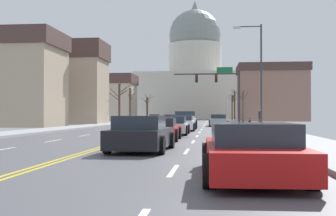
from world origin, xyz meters
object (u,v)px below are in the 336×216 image
at_px(signal_gantry, 220,84).
at_px(sedan_oncoming_01, 154,118).
at_px(sedan_near_04, 159,130).
at_px(bicycle_parked, 250,124).
at_px(sedan_near_05, 141,135).
at_px(sedan_oncoming_00, 170,119).
at_px(sedan_near_02, 182,123).
at_px(pickup_truck_near_01, 185,121).
at_px(sedan_near_03, 174,126).
at_px(street_lamp_right, 258,67).
at_px(sedan_near_06, 251,152).
at_px(pedestrian_00, 260,117).
at_px(sedan_near_00, 218,121).

distance_m(signal_gantry, sedan_oncoming_01, 23.20).
distance_m(sedan_near_04, bicycle_parked, 16.27).
distance_m(sedan_near_05, sedan_oncoming_00, 44.59).
bearing_deg(sedan_near_02, pickup_truck_near_01, 91.38).
bearing_deg(sedan_near_03, sedan_near_04, -92.03).
bearing_deg(pickup_truck_near_01, sedan_oncoming_00, 99.66).
bearing_deg(sedan_near_03, bicycle_parked, 58.76).
relative_size(sedan_oncoming_00, sedan_oncoming_01, 1.05).
distance_m(street_lamp_right, sedan_oncoming_01, 40.27).
relative_size(sedan_near_04, sedan_oncoming_01, 0.95).
relative_size(sedan_near_06, sedan_oncoming_00, 0.99).
bearing_deg(pedestrian_00, sedan_near_04, -109.84).
xyz_separation_m(sedan_near_03, pedestrian_00, (7.09, 14.37, 0.49)).
bearing_deg(sedan_near_06, pickup_truck_near_01, 96.34).
distance_m(signal_gantry, sedan_near_02, 18.39).
relative_size(signal_gantry, sedan_near_02, 1.73).
height_order(street_lamp_right, sedan_near_02, street_lamp_right).
bearing_deg(sedan_near_04, sedan_oncoming_01, 98.10).
relative_size(signal_gantry, sedan_near_03, 1.84).
bearing_deg(pickup_truck_near_01, sedan_near_03, -89.74).
xyz_separation_m(street_lamp_right, pedestrian_00, (1.10, 8.30, -3.89)).
bearing_deg(pedestrian_00, sedan_near_06, -96.60).
xyz_separation_m(sedan_near_05, pedestrian_00, (7.17, 26.49, 0.46)).
bearing_deg(sedan_near_00, sedan_near_06, -89.69).
bearing_deg(pedestrian_00, street_lamp_right, -97.54).
bearing_deg(sedan_near_03, sedan_near_00, 80.66).
distance_m(street_lamp_right, sedan_near_02, 7.34).
bearing_deg(street_lamp_right, sedan_near_03, -134.62).
bearing_deg(sedan_oncoming_01, pickup_truck_near_01, -77.17).
height_order(street_lamp_right, bicycle_parked, street_lamp_right).
height_order(signal_gantry, pedestrian_00, signal_gantry).
bearing_deg(signal_gantry, sedan_near_04, -97.06).
relative_size(sedan_near_03, pedestrian_00, 2.59).
distance_m(sedan_near_04, pedestrian_00, 21.50).
relative_size(sedan_near_00, sedan_near_05, 1.08).
distance_m(pickup_truck_near_01, sedan_oncoming_00, 20.50).
bearing_deg(sedan_near_03, street_lamp_right, 45.38).
height_order(sedan_near_00, sedan_oncoming_01, sedan_near_00).
height_order(sedan_near_06, pedestrian_00, pedestrian_00).
xyz_separation_m(street_lamp_right, sedan_near_00, (-2.87, 12.88, -4.35)).
relative_size(signal_gantry, pickup_truck_near_01, 1.46).
bearing_deg(signal_gantry, sedan_oncoming_00, 128.94).
xyz_separation_m(sedan_near_04, sedan_near_05, (0.13, -6.27, 0.05)).
height_order(sedan_near_00, bicycle_parked, sedan_near_00).
height_order(sedan_oncoming_01, pedestrian_00, pedestrian_00).
bearing_deg(signal_gantry, pedestrian_00, -68.81).
distance_m(sedan_near_00, sedan_near_03, 19.21).
relative_size(sedan_near_04, pedestrian_00, 2.56).
xyz_separation_m(sedan_near_03, bicycle_parked, (5.66, 9.32, -0.08)).
distance_m(pickup_truck_near_01, sedan_near_04, 17.98).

